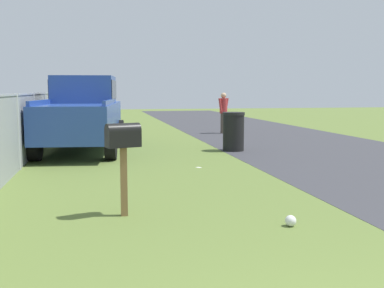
{
  "coord_description": "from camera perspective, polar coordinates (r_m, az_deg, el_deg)",
  "views": [
    {
      "loc": [
        -1.55,
        1.68,
        1.68
      ],
      "look_at": [
        4.41,
        0.48,
        0.97
      ],
      "focal_mm": 42.76,
      "sensor_mm": 36.0,
      "label": 1
    }
  ],
  "objects": [
    {
      "name": "mailbox",
      "position": [
        6.14,
        -8.58,
        0.15
      ],
      "size": [
        0.33,
        0.49,
        1.25
      ],
      "rotation": [
        0.0,
        0.0,
        0.33
      ],
      "color": "brown",
      "rests_on": "ground"
    },
    {
      "name": "pickup_truck",
      "position": [
        13.14,
        -13.45,
        3.97
      ],
      "size": [
        5.25,
        2.48,
        2.09
      ],
      "rotation": [
        0.0,
        0.0,
        -0.1
      ],
      "color": "#284793",
      "rests_on": "ground"
    },
    {
      "name": "trash_bin",
      "position": [
        12.81,
        5.2,
        1.57
      ],
      "size": [
        0.62,
        0.62,
        1.08
      ],
      "color": "black",
      "rests_on": "ground"
    },
    {
      "name": "pedestrian",
      "position": [
        18.03,
        3.95,
        4.25
      ],
      "size": [
        0.34,
        0.48,
        1.6
      ],
      "rotation": [
        0.0,
        0.0,
        3.8
      ],
      "color": "#4C4238",
      "rests_on": "ground"
    },
    {
      "name": "fence_section",
      "position": [
        11.53,
        -19.9,
        2.31
      ],
      "size": [
        17.46,
        0.07,
        1.63
      ],
      "color": "#9EA3A8",
      "rests_on": "ground"
    },
    {
      "name": "litter_wrapper_near_hydrant",
      "position": [
        10.05,
        0.85,
        -2.93
      ],
      "size": [
        0.15,
        0.14,
        0.01
      ],
      "primitive_type": "cube",
      "rotation": [
        0.0,
        0.0,
        3.77
      ],
      "color": "silver",
      "rests_on": "ground"
    },
    {
      "name": "litter_bag_midfield_a",
      "position": [
        5.89,
        12.2,
        -9.34
      ],
      "size": [
        0.14,
        0.14,
        0.14
      ],
      "primitive_type": "sphere",
      "color": "silver",
      "rests_on": "ground"
    }
  ]
}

